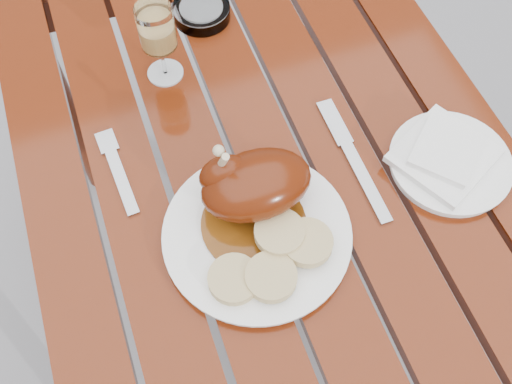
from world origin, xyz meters
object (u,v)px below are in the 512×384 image
(dinner_plate, at_px, (257,235))
(side_plate, at_px, (450,163))
(table, at_px, (265,246))
(wine_glass, at_px, (159,43))
(ashtray, at_px, (202,12))

(dinner_plate, height_order, side_plate, dinner_plate)
(side_plate, bearing_deg, table, 155.53)
(table, relative_size, side_plate, 6.00)
(wine_glass, xyz_separation_m, ashtray, (0.10, 0.11, -0.06))
(wine_glass, bearing_deg, dinner_plate, -82.96)
(side_plate, height_order, ashtray, ashtray)
(table, height_order, dinner_plate, dinner_plate)
(ashtray, bearing_deg, side_plate, -58.71)
(wine_glass, distance_m, side_plate, 0.52)
(table, bearing_deg, wine_glass, 116.90)
(dinner_plate, xyz_separation_m, wine_glass, (-0.04, 0.36, 0.07))
(table, xyz_separation_m, side_plate, (0.27, -0.12, 0.38))
(ashtray, bearing_deg, table, -88.35)
(wine_glass, relative_size, ashtray, 1.39)
(dinner_plate, distance_m, wine_glass, 0.37)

